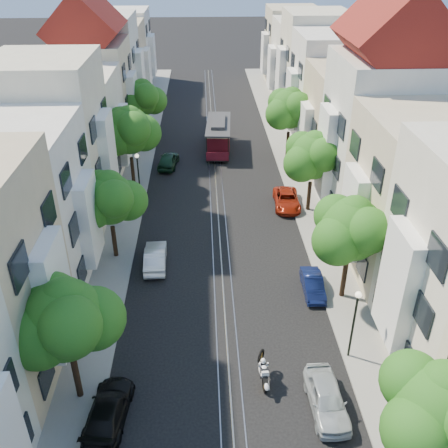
{
  "coord_description": "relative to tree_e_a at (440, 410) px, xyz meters",
  "views": [
    {
      "loc": [
        -1.04,
        -14.79,
        19.24
      ],
      "look_at": [
        0.24,
        14.36,
        2.2
      ],
      "focal_mm": 40.0,
      "sensor_mm": 36.0,
      "label": 1
    }
  ],
  "objects": [
    {
      "name": "ground",
      "position": [
        -7.26,
        31.02,
        -4.4
      ],
      "size": [
        200.0,
        200.0,
        0.0
      ],
      "primitive_type": "plane",
      "color": "black",
      "rests_on": "ground"
    },
    {
      "name": "sidewalk_east",
      "position": [
        -0.01,
        31.02,
        -4.34
      ],
      "size": [
        2.5,
        80.0,
        0.12
      ],
      "primitive_type": "cube",
      "color": "gray",
      "rests_on": "ground"
    },
    {
      "name": "sidewalk_west",
      "position": [
        -14.51,
        31.02,
        -4.34
      ],
      "size": [
        2.5,
        80.0,
        0.12
      ],
      "primitive_type": "cube",
      "color": "gray",
      "rests_on": "ground"
    },
    {
      "name": "rail_left",
      "position": [
        -7.81,
        31.02,
        -4.39
      ],
      "size": [
        0.06,
        80.0,
        0.02
      ],
      "primitive_type": "cube",
      "color": "gray",
      "rests_on": "ground"
    },
    {
      "name": "rail_slot",
      "position": [
        -7.26,
        31.02,
        -4.39
      ],
      "size": [
        0.06,
        80.0,
        0.02
      ],
      "primitive_type": "cube",
      "color": "gray",
      "rests_on": "ground"
    },
    {
      "name": "rail_right",
      "position": [
        -6.71,
        31.02,
        -4.39
      ],
      "size": [
        0.06,
        80.0,
        0.02
      ],
      "primitive_type": "cube",
      "color": "gray",
      "rests_on": "ground"
    },
    {
      "name": "lane_line",
      "position": [
        -7.26,
        31.02,
        -4.4
      ],
      "size": [
        0.08,
        80.0,
        0.01
      ],
      "primitive_type": "cube",
      "color": "tan",
      "rests_on": "ground"
    },
    {
      "name": "townhouses_east",
      "position": [
        4.61,
        30.94,
        0.79
      ],
      "size": [
        7.75,
        72.0,
        12.0
      ],
      "color": "beige",
      "rests_on": "ground"
    },
    {
      "name": "townhouses_west",
      "position": [
        -19.13,
        30.94,
        0.68
      ],
      "size": [
        7.75,
        72.0,
        11.76
      ],
      "color": "silver",
      "rests_on": "ground"
    },
    {
      "name": "tree_e_a",
      "position": [
        0.0,
        0.0,
        0.0
      ],
      "size": [
        4.72,
        3.87,
        6.27
      ],
      "color": "black",
      "rests_on": "ground"
    },
    {
      "name": "tree_e_b",
      "position": [
        0.0,
        12.0,
        0.34
      ],
      "size": [
        4.93,
        4.08,
        6.68
      ],
      "color": "black",
      "rests_on": "ground"
    },
    {
      "name": "tree_e_c",
      "position": [
        0.0,
        23.0,
        0.2
      ],
      "size": [
        4.84,
        3.99,
        6.52
      ],
      "color": "black",
      "rests_on": "ground"
    },
    {
      "name": "tree_e_d",
      "position": [
        0.0,
        34.0,
        0.47
      ],
      "size": [
        5.01,
        4.16,
        6.85
      ],
      "color": "black",
      "rests_on": "ground"
    },
    {
      "name": "tree_w_a",
      "position": [
        -14.4,
        5.0,
        0.34
      ],
      "size": [
        4.93,
        4.08,
        6.68
      ],
      "color": "black",
      "rests_on": "ground"
    },
    {
      "name": "tree_w_b",
      "position": [
        -14.4,
        17.0,
        0.0
      ],
      "size": [
        4.72,
        3.87,
        6.27
      ],
      "color": "black",
      "rests_on": "ground"
    },
    {
      "name": "tree_w_c",
      "position": [
        -14.4,
        28.0,
        0.67
      ],
      "size": [
        5.13,
        4.28,
        7.09
      ],
      "color": "black",
      "rests_on": "ground"
    },
    {
      "name": "tree_w_d",
      "position": [
        -14.4,
        39.0,
        0.2
      ],
      "size": [
        4.84,
        3.99,
        6.52
      ],
      "color": "black",
      "rests_on": "ground"
    },
    {
      "name": "lamp_east",
      "position": [
        -0.96,
        7.02,
        -1.55
      ],
      "size": [
        0.32,
        0.32,
        4.16
      ],
      "color": "black",
      "rests_on": "ground"
    },
    {
      "name": "lamp_west",
      "position": [
        -13.56,
        25.02,
        -1.55
      ],
      "size": [
        0.32,
        0.32,
        4.16
      ],
      "color": "black",
      "rests_on": "ground"
    },
    {
      "name": "sportbike_rider",
      "position": [
        -5.62,
        5.51,
        -3.57
      ],
      "size": [
        0.52,
        1.98,
        1.48
      ],
      "rotation": [
        0.0,
        0.0,
        0.06
      ],
      "color": "black",
      "rests_on": "ground"
    },
    {
      "name": "cable_car",
      "position": [
        -6.76,
        36.25,
        -2.69
      ],
      "size": [
        2.81,
        7.64,
        2.89
      ],
      "rotation": [
        0.0,
        0.0,
        -0.06
      ],
      "color": "black",
      "rests_on": "ground"
    },
    {
      "name": "parked_car_e_near",
      "position": [
        -2.86,
        3.82,
        -3.73
      ],
      "size": [
        1.72,
        4.0,
        1.35
      ],
      "primitive_type": "imported",
      "rotation": [
        0.0,
        0.0,
        0.03
      ],
      "color": "#B2BABF",
      "rests_on": "ground"
    },
    {
      "name": "parked_car_e_mid",
      "position": [
        -1.75,
        12.58,
        -3.85
      ],
      "size": [
        1.23,
        3.36,
        1.1
      ],
      "primitive_type": "imported",
      "rotation": [
        0.0,
        0.0,
        -0.02
      ],
      "color": "#0D1643",
      "rests_on": "ground"
    },
    {
      "name": "parked_car_e_far",
      "position": [
        -1.66,
        23.79,
        -3.8
      ],
      "size": [
        2.19,
        4.39,
        1.19
      ],
      "primitive_type": "imported",
      "rotation": [
        0.0,
        0.0,
        -0.05
      ],
      "color": "maroon",
      "rests_on": "ground"
    },
    {
      "name": "parked_car_w_near",
      "position": [
        -12.86,
        3.67,
        -3.79
      ],
      "size": [
        2.14,
        4.38,
        1.23
      ],
      "primitive_type": "imported",
      "rotation": [
        0.0,
        0.0,
        3.04
      ],
      "color": "black",
      "rests_on": "ground"
    },
    {
      "name": "parked_car_w_mid",
      "position": [
        -11.66,
        15.89,
        -3.75
      ],
      "size": [
        1.51,
        3.99,
        1.3
      ],
      "primitive_type": "imported",
      "rotation": [
        0.0,
        0.0,
        3.18
      ],
      "color": "silver",
      "rests_on": "ground"
    },
    {
      "name": "parked_car_w_far",
      "position": [
        -11.66,
        32.25,
        -3.71
      ],
      "size": [
        2.1,
        4.2,
        1.37
      ],
      "primitive_type": "imported",
      "rotation": [
        0.0,
        0.0,
        3.02
      ],
      "color": "#13311E",
      "rests_on": "ground"
    }
  ]
}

